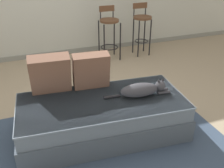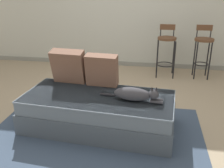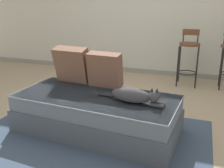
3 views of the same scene
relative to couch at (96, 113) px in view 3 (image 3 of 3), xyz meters
The scene contains 9 objects.
ground_plane 0.45m from the couch, 90.00° to the left, with size 16.00×16.00×0.00m, color gray.
wall_back_panel 2.86m from the couch, 90.00° to the left, with size 8.00×0.10×2.60m, color #B7BCB2.
wall_baseboard_trim 2.60m from the couch, 90.00° to the left, with size 8.00×0.02×0.09m, color gray.
area_rug 0.37m from the couch, 90.00° to the right, with size 2.50×1.94×0.01m, color #334256.
couch is the anchor object (origin of this frame).
throw_pillow_corner 0.74m from the couch, 142.36° to the left, with size 0.45×0.29×0.46m.
throw_pillow_middle 0.53m from the couch, 93.27° to the left, with size 0.42×0.23×0.42m.
cat 0.53m from the couch, ahead, with size 0.74×0.21×0.19m.
bar_stool_near_window 2.29m from the couch, 68.14° to the left, with size 0.34×0.34×0.95m.
Camera 3 is at (1.05, -2.89, 1.43)m, focal length 42.00 mm.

